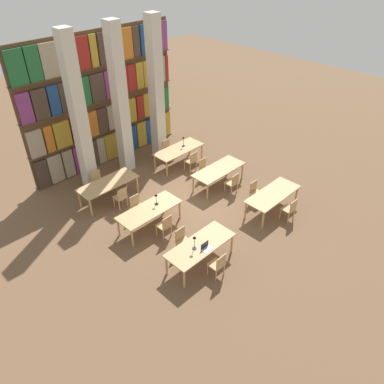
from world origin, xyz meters
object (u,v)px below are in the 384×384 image
(reading_table_2, at_px, (149,211))
(chair_6, at_px, (233,182))
(reading_table_1, at_px, (273,195))
(chair_10, at_px, (191,161))
(reading_table_0, at_px, (200,246))
(chair_3, at_px, (256,192))
(chair_0, at_px, (218,264))
(chair_7, at_px, (205,168))
(reading_table_3, at_px, (219,171))
(reading_table_5, at_px, (179,150))
(chair_4, at_px, (165,225))
(pillar_center, at_px, (120,102))
(pillar_right, at_px, (156,90))
(chair_2, at_px, (290,209))
(chair_1, at_px, (183,240))
(laptop, at_px, (206,248))
(desk_lamp_0, at_px, (194,240))
(chair_5, at_px, (137,206))
(reading_table_4, at_px, (108,184))
(chair_8, at_px, (121,197))
(chair_9, at_px, (98,181))
(chair_11, at_px, (168,149))
(desk_lamp_1, at_px, (156,198))
(desk_lamp_2, at_px, (183,140))

(reading_table_2, distance_m, chair_6, 3.67)
(reading_table_1, xyz_separation_m, chair_10, (-0.07, 4.08, -0.21))
(reading_table_0, xyz_separation_m, chair_3, (3.75, 0.73, -0.21))
(chair_0, xyz_separation_m, chair_7, (3.65, 3.97, 0.00))
(reading_table_2, xyz_separation_m, reading_table_3, (3.61, 0.06, 0.00))
(chair_7, bearing_deg, reading_table_2, 12.60)
(reading_table_3, distance_m, reading_table_5, 2.32)
(chair_4, bearing_deg, reading_table_1, -24.63)
(pillar_center, relative_size, pillar_right, 1.00)
(reading_table_0, relative_size, chair_4, 2.60)
(chair_2, bearing_deg, pillar_right, 90.60)
(reading_table_1, relative_size, chair_6, 2.60)
(chair_1, relative_size, laptop, 2.72)
(desk_lamp_0, xyz_separation_m, chair_4, (0.31, 1.68, -0.62))
(chair_0, height_order, laptop, laptop)
(chair_5, height_order, reading_table_4, chair_5)
(reading_table_1, bearing_deg, chair_8, 132.95)
(chair_5, xyz_separation_m, chair_9, (-0.07, 2.35, 0.00))
(chair_9, height_order, chair_10, same)
(chair_0, bearing_deg, chair_7, 47.45)
(laptop, xyz_separation_m, chair_3, (3.77, 1.00, -0.33))
(laptop, bearing_deg, pillar_center, 73.88)
(chair_6, bearing_deg, chair_1, -164.69)
(reading_table_2, bearing_deg, pillar_center, 63.98)
(reading_table_5, xyz_separation_m, chair_11, (0.03, 0.74, -0.21))
(laptop, height_order, chair_9, laptop)
(laptop, height_order, reading_table_4, laptop)
(chair_1, xyz_separation_m, chair_11, (3.71, 4.81, 0.00))
(reading_table_3, xyz_separation_m, chair_7, (-0.01, 0.74, -0.21))
(chair_8, bearing_deg, pillar_right, 29.82)
(reading_table_1, bearing_deg, chair_0, -169.03)
(chair_7, bearing_deg, desk_lamp_1, 13.36)
(chair_3, xyz_separation_m, reading_table_5, (-0.10, 4.08, 0.21))
(chair_0, xyz_separation_m, reading_table_3, (3.66, 3.23, 0.21))
(chair_8, bearing_deg, desk_lamp_0, -93.44)
(chair_5, bearing_deg, chair_6, 158.17)
(pillar_center, xyz_separation_m, chair_10, (1.84, -2.08, -2.53))
(laptop, distance_m, reading_table_1, 3.77)
(chair_1, xyz_separation_m, desk_lamp_2, (4.00, 4.10, 0.60))
(laptop, bearing_deg, reading_table_0, 86.16)
(chair_7, bearing_deg, chair_1, 34.27)
(chair_0, height_order, chair_2, same)
(reading_table_2, relative_size, reading_table_3, 1.00)
(chair_1, relative_size, chair_9, 1.00)
(reading_table_5, xyz_separation_m, desk_lamp_2, (0.32, 0.03, 0.38))
(pillar_center, height_order, chair_11, pillar_center)
(chair_5, xyz_separation_m, reading_table_3, (3.58, -0.68, 0.21))
(chair_7, distance_m, desk_lamp_2, 1.75)
(pillar_right, relative_size, chair_1, 6.90)
(chair_2, height_order, reading_table_4, chair_2)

